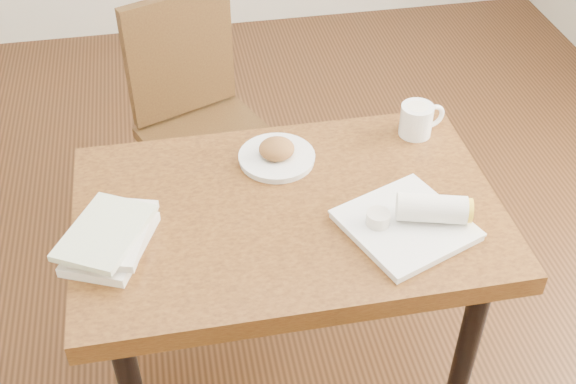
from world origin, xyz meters
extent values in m
cube|color=#472814|center=(0.00, 0.00, -0.01)|extent=(4.00, 5.00, 0.01)
cube|color=brown|center=(0.00, 0.00, 0.72)|extent=(1.11, 0.72, 0.06)
cylinder|color=black|center=(0.45, -0.26, 0.34)|extent=(0.06, 0.06, 0.69)
cylinder|color=black|center=(-0.45, 0.26, 0.34)|extent=(0.06, 0.06, 0.69)
cylinder|color=black|center=(0.45, 0.26, 0.34)|extent=(0.06, 0.06, 0.69)
cylinder|color=#442F13|center=(-0.05, 0.94, 0.23)|extent=(0.04, 0.04, 0.45)
cylinder|color=#442F13|center=(-0.38, 0.80, 0.23)|extent=(0.04, 0.04, 0.45)
cylinder|color=#442F13|center=(0.09, 0.60, 0.23)|extent=(0.04, 0.04, 0.45)
cylinder|color=#442F13|center=(-0.24, 0.47, 0.23)|extent=(0.04, 0.04, 0.45)
cube|color=#442F13|center=(-0.14, 0.70, 0.47)|extent=(0.55, 0.55, 0.04)
cube|color=#442F13|center=(-0.22, 0.88, 0.73)|extent=(0.38, 0.19, 0.45)
cylinder|color=white|center=(0.01, 0.20, 0.76)|extent=(0.21, 0.21, 0.01)
cylinder|color=white|center=(0.01, 0.20, 0.77)|extent=(0.22, 0.22, 0.01)
ellipsoid|color=#B27538|center=(0.01, 0.20, 0.79)|extent=(0.11, 0.10, 0.06)
cylinder|color=white|center=(0.43, 0.25, 0.80)|extent=(0.10, 0.10, 0.10)
torus|color=white|center=(0.48, 0.26, 0.80)|extent=(0.08, 0.03, 0.08)
cylinder|color=tan|center=(0.43, 0.25, 0.84)|extent=(0.09, 0.09, 0.01)
cylinder|color=#F2E5CC|center=(0.43, 0.25, 0.84)|extent=(0.06, 0.06, 0.00)
cube|color=white|center=(0.27, -0.14, 0.76)|extent=(0.36, 0.36, 0.02)
cube|color=white|center=(0.27, -0.14, 0.77)|extent=(0.37, 0.37, 0.01)
cylinder|color=white|center=(0.34, -0.14, 0.81)|extent=(0.19, 0.12, 0.07)
cylinder|color=yellow|center=(0.42, -0.16, 0.81)|extent=(0.04, 0.07, 0.06)
cylinder|color=silver|center=(0.20, -0.13, 0.79)|extent=(0.06, 0.06, 0.03)
cylinder|color=red|center=(0.20, -0.13, 0.80)|extent=(0.05, 0.05, 0.01)
cube|color=white|center=(-0.45, -0.07, 0.76)|extent=(0.25, 0.29, 0.03)
cube|color=silver|center=(-0.44, -0.06, 0.79)|extent=(0.22, 0.27, 0.02)
cube|color=#A6BC7D|center=(-0.46, -0.07, 0.81)|extent=(0.26, 0.29, 0.02)
camera|label=1|loc=(-0.26, -1.39, 2.00)|focal=45.00mm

